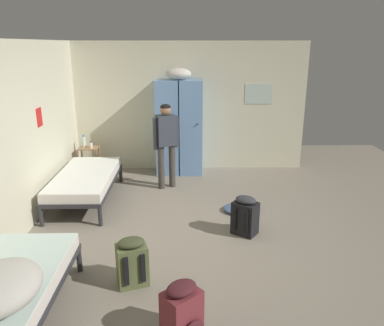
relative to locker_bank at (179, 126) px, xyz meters
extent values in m
plane|color=gray|center=(0.21, -2.70, -0.97)|extent=(9.52, 9.52, 0.00)
cube|color=beige|center=(0.21, 0.31, 0.31)|extent=(4.69, 0.06, 2.56)
cube|color=beige|center=(-2.11, -2.70, 0.31)|extent=(0.06, 5.95, 2.56)
cube|color=#B7CCBC|center=(1.59, 0.28, 0.58)|extent=(0.55, 0.01, 0.40)
cube|color=red|center=(-2.07, -1.65, 0.48)|extent=(0.01, 0.20, 0.28)
cube|color=#6B93C6|center=(-0.23, 0.00, -0.04)|extent=(0.44, 0.52, 1.85)
cylinder|color=black|center=(-0.11, -0.27, 0.08)|extent=(0.02, 0.03, 0.02)
cube|color=#6B93C6|center=(0.23, 0.00, -0.04)|extent=(0.44, 0.52, 1.85)
cylinder|color=black|center=(0.35, -0.27, 0.08)|extent=(0.02, 0.03, 0.02)
ellipsoid|color=beige|center=(0.00, 0.00, 0.99)|extent=(0.48, 0.36, 0.22)
cylinder|color=#99704C|center=(-1.95, -0.27, -0.69)|extent=(0.03, 0.03, 0.55)
cylinder|color=#99704C|center=(-1.60, -0.27, -0.69)|extent=(0.03, 0.03, 0.55)
cylinder|color=#99704C|center=(-1.95, 0.00, -0.69)|extent=(0.03, 0.03, 0.55)
cylinder|color=#99704C|center=(-1.60, 0.00, -0.69)|extent=(0.03, 0.03, 0.55)
cube|color=#99704C|center=(-1.78, -0.14, -0.78)|extent=(0.38, 0.30, 0.02)
cube|color=#99704C|center=(-1.78, -0.14, -0.41)|extent=(0.38, 0.30, 0.02)
cylinder|color=#28282D|center=(-1.95, -2.37, -0.83)|extent=(0.06, 0.06, 0.28)
cylinder|color=#28282D|center=(-1.11, -2.37, -0.83)|extent=(0.06, 0.06, 0.28)
cylinder|color=#28282D|center=(-1.95, -0.53, -0.83)|extent=(0.06, 0.06, 0.28)
cylinder|color=#28282D|center=(-1.11, -0.53, -0.83)|extent=(0.06, 0.06, 0.28)
cube|color=#28282D|center=(-1.53, -1.45, -0.66)|extent=(0.90, 1.90, 0.06)
cube|color=silver|center=(-1.53, -1.45, -0.56)|extent=(0.87, 1.84, 0.14)
cube|color=white|center=(-1.53, -1.45, -0.48)|extent=(0.86, 1.82, 0.01)
cylinder|color=#28282D|center=(-1.95, -3.50, -0.83)|extent=(0.06, 0.06, 0.28)
cylinder|color=#28282D|center=(-1.11, -3.50, -0.83)|extent=(0.06, 0.06, 0.28)
cube|color=#28282D|center=(-1.53, -4.42, -0.66)|extent=(0.90, 1.90, 0.06)
cube|color=silver|center=(-1.53, -4.42, -0.56)|extent=(0.87, 1.84, 0.14)
cube|color=silver|center=(-1.53, -4.42, -0.48)|extent=(0.86, 1.82, 0.01)
ellipsoid|color=#B7B2A8|center=(-1.38, -4.70, -0.33)|extent=(0.63, 0.75, 0.30)
cylinder|color=#3D3833|center=(-0.12, -0.80, -0.57)|extent=(0.12, 0.12, 0.79)
cylinder|color=#3D3833|center=(-0.31, -0.89, -0.57)|extent=(0.12, 0.12, 0.79)
cube|color=#333842|center=(-0.22, -0.84, 0.09)|extent=(0.38, 0.31, 0.54)
cylinder|color=#333842|center=(-0.03, -0.76, 0.05)|extent=(0.08, 0.08, 0.56)
cylinder|color=#333842|center=(-0.40, -0.93, 0.05)|extent=(0.08, 0.08, 0.56)
sphere|color=#936B4C|center=(-0.22, -0.84, 0.45)|extent=(0.19, 0.19, 0.19)
ellipsoid|color=black|center=(-0.22, -0.84, 0.50)|extent=(0.18, 0.18, 0.11)
cylinder|color=silver|center=(-1.86, -0.12, -0.29)|extent=(0.07, 0.07, 0.21)
cylinder|color=#2666B2|center=(-1.86, -0.12, -0.17)|extent=(0.04, 0.04, 0.03)
cylinder|color=white|center=(-1.71, -0.18, -0.34)|extent=(0.05, 0.05, 0.11)
cylinder|color=black|center=(-1.71, -0.18, -0.28)|extent=(0.03, 0.03, 0.02)
cube|color=#566038|center=(-0.46, -3.76, -0.74)|extent=(0.38, 0.33, 0.46)
ellipsoid|color=#383D23|center=(-0.51, -3.61, -0.82)|extent=(0.25, 0.15, 0.20)
ellipsoid|color=#383D23|center=(-0.46, -3.76, -0.47)|extent=(0.34, 0.30, 0.10)
cube|color=black|center=(-0.34, -3.86, -0.72)|extent=(0.06, 0.04, 0.32)
cube|color=black|center=(-0.51, -3.91, -0.72)|extent=(0.06, 0.04, 0.32)
cube|color=maroon|center=(0.07, -4.55, -0.74)|extent=(0.40, 0.39, 0.46)
ellipsoid|color=#42191E|center=(0.07, -4.55, -0.47)|extent=(0.36, 0.35, 0.10)
cube|color=black|center=(-0.08, -4.50, -0.72)|extent=(0.05, 0.05, 0.32)
cube|color=black|center=(0.05, -4.39, -0.72)|extent=(0.05, 0.05, 0.32)
cube|color=black|center=(0.93, -2.63, -0.74)|extent=(0.40, 0.38, 0.46)
ellipsoid|color=#2D2D33|center=(1.02, -2.51, -0.82)|extent=(0.24, 0.21, 0.20)
ellipsoid|color=#2D2D33|center=(0.93, -2.63, -0.47)|extent=(0.36, 0.35, 0.10)
cube|color=black|center=(0.92, -2.80, -0.72)|extent=(0.05, 0.05, 0.32)
cube|color=black|center=(0.78, -2.69, -0.72)|extent=(0.05, 0.05, 0.32)
ellipsoid|color=#42567A|center=(0.99, -1.91, -0.93)|extent=(0.58, 0.46, 0.09)
camera|label=1|loc=(0.11, -7.32, 1.53)|focal=35.44mm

